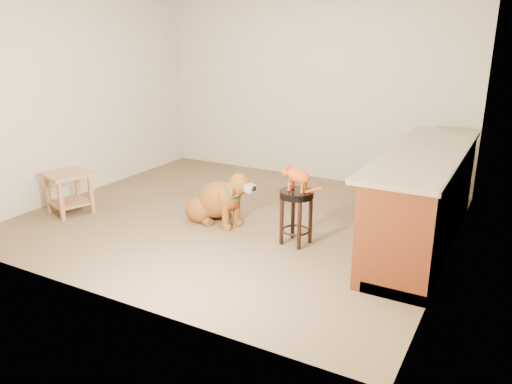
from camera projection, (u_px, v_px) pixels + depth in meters
The scene contains 8 objects.
floor at pixel (237, 219), 5.64m from camera, with size 4.50×4.00×0.01m, color brown.
room_shell at pixel (235, 66), 5.12m from camera, with size 4.54×4.04×2.62m.
cabinet_run at pixel (423, 201), 4.86m from camera, with size 0.70×2.56×0.94m.
padded_stool at pixel (296, 206), 4.87m from camera, with size 0.34×0.34×0.55m.
wood_stool at pixel (396, 190), 5.46m from camera, with size 0.47×0.47×0.69m.
side_table at pixel (69, 187), 5.73m from camera, with size 0.58×0.58×0.48m.
golden_retriever at pixel (217, 201), 5.45m from camera, with size 1.03×0.58×0.67m.
tabby_kitten at pixel (296, 176), 4.78m from camera, with size 0.44×0.16×0.27m.
Camera 1 is at (2.73, -4.51, 2.02)m, focal length 35.00 mm.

